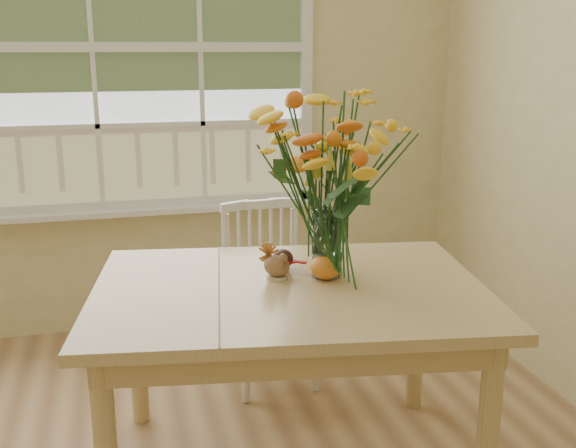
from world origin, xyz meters
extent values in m
cube|color=#D6CA89|center=(0.00, 2.25, 1.35)|extent=(4.00, 0.02, 2.70)
cube|color=silver|center=(0.00, 2.23, 1.55)|extent=(2.20, 0.00, 1.60)
cube|color=white|center=(0.00, 2.18, 0.69)|extent=(2.42, 0.12, 0.03)
cube|color=tan|center=(0.65, 0.72, 0.72)|extent=(1.51, 1.18, 0.04)
cube|color=tan|center=(0.65, 0.72, 0.65)|extent=(1.37, 1.04, 0.10)
cylinder|color=tan|center=(0.12, 1.21, 0.35)|extent=(0.07, 0.07, 0.70)
cylinder|color=tan|center=(1.18, 0.24, 0.35)|extent=(0.07, 0.07, 0.70)
cylinder|color=tan|center=(1.30, 1.03, 0.35)|extent=(0.07, 0.07, 0.70)
cube|color=white|center=(0.74, 1.41, 0.40)|extent=(0.42, 0.40, 0.05)
cube|color=white|center=(0.73, 1.56, 0.62)|extent=(0.39, 0.07, 0.44)
cylinder|color=white|center=(0.60, 1.26, 0.19)|extent=(0.03, 0.03, 0.38)
cylinder|color=white|center=(0.58, 1.54, 0.19)|extent=(0.03, 0.03, 0.38)
cylinder|color=white|center=(0.90, 1.29, 0.19)|extent=(0.03, 0.03, 0.38)
cylinder|color=white|center=(0.88, 1.57, 0.19)|extent=(0.03, 0.03, 0.38)
cylinder|color=white|center=(0.81, 0.79, 0.86)|extent=(0.11, 0.11, 0.25)
ellipsoid|color=orange|center=(0.79, 0.75, 0.78)|extent=(0.11, 0.11, 0.09)
cylinder|color=#CCB78C|center=(0.62, 0.80, 0.74)|extent=(0.08, 0.08, 0.01)
ellipsoid|color=brown|center=(0.62, 0.80, 0.79)|extent=(0.12, 0.11, 0.08)
ellipsoid|color=#38160F|center=(0.67, 0.91, 0.77)|extent=(0.08, 0.08, 0.07)
camera|label=1|loc=(0.09, -1.45, 1.55)|focal=42.00mm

